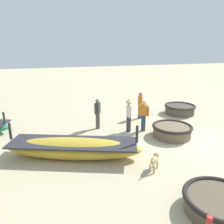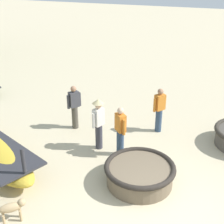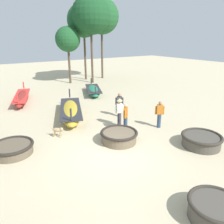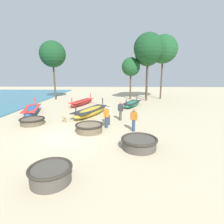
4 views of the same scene
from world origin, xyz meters
name	(u,v)px [view 4 (image 4 of 4)]	position (x,y,z in m)	size (l,w,h in m)	color
ground_plane	(70,137)	(0.00, 0.00, 0.00)	(80.00, 80.00, 0.00)	#C6B793
coracle_center	(32,121)	(-3.60, 2.61, 0.27)	(1.87, 1.87, 0.49)	brown
coracle_weathered	(139,143)	(4.10, -1.59, 0.32)	(1.92, 1.92, 0.59)	#4C473F
coracle_nearest	(51,173)	(0.53, -4.57, 0.33)	(1.58, 1.58, 0.61)	#4C473F
coracle_front_right	(89,127)	(1.07, 0.96, 0.31)	(1.87, 1.87, 0.57)	brown
long_boat_green_hull	(32,110)	(-5.39, 6.25, 0.35)	(2.56, 5.12, 1.23)	#285693
long_boat_ochre_hull	(82,102)	(-1.39, 11.08, 0.35)	(2.43, 5.19, 1.19)	maroon
long_boat_blue_hull	(132,104)	(4.70, 10.25, 0.32)	(2.74, 4.40, 1.10)	#237551
long_boat_red_hull	(91,111)	(0.51, 5.67, 0.38)	(3.12, 5.30, 1.33)	gold
fisherman_hauling	(134,119)	(4.06, 1.20, 0.84)	(0.45, 0.38, 1.57)	#2D425B
fisherman_standing_left	(106,117)	(2.17, 1.91, 0.84)	(0.39, 0.41, 1.57)	#2D425B
fisherman_standing_right	(109,113)	(2.28, 2.66, 0.96)	(0.50, 0.36, 1.67)	#383842
fisherman_crouching	(121,111)	(3.22, 3.99, 0.84)	(0.45, 0.37, 1.57)	#4C473D
dog	(64,118)	(-1.27, 3.18, 0.37)	(0.52, 0.53, 0.55)	tan
tree_rightmost	(163,49)	(9.62, 16.81, 7.25)	(4.09, 4.09, 9.31)	#4C3D2D
tree_tall_back	(149,48)	(7.15, 14.86, 7.16)	(4.04, 4.04, 9.20)	#4C3D2D
tree_leftmost	(148,53)	(7.45, 17.15, 6.75)	(3.81, 3.81, 8.68)	#4C3D2D
tree_center	(131,67)	(4.92, 16.05, 4.73)	(2.68, 2.68, 6.10)	#4C3D2D
tree_left_mid	(53,54)	(-6.20, 15.35, 6.46)	(3.65, 3.65, 8.31)	#4C3D2D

